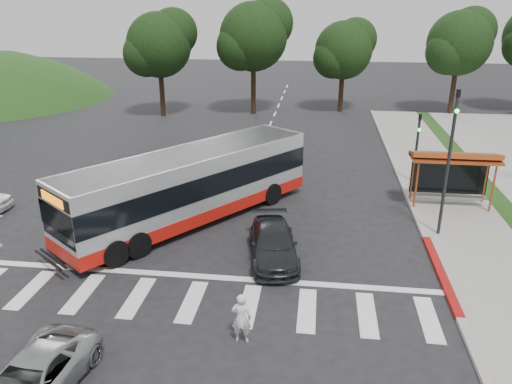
% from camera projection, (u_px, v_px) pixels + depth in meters
% --- Properties ---
extents(ground, '(140.00, 140.00, 0.00)m').
position_uv_depth(ground, '(220.00, 238.00, 22.01)').
color(ground, black).
rests_on(ground, ground).
extents(sidewalk_east, '(4.00, 40.00, 0.12)m').
position_uv_depth(sidewalk_east, '(439.00, 186.00, 28.07)').
color(sidewalk_east, gray).
rests_on(sidewalk_east, ground).
extents(curb_east, '(0.30, 40.00, 0.15)m').
position_uv_depth(curb_east, '(403.00, 184.00, 28.31)').
color(curb_east, '#9E9991').
rests_on(curb_east, ground).
extents(curb_east_red, '(0.32, 6.00, 0.15)m').
position_uv_depth(curb_east_red, '(441.00, 273.00, 19.05)').
color(curb_east_red, maroon).
rests_on(curb_east_red, ground).
extents(crosswalk_ladder, '(18.00, 2.60, 0.01)m').
position_uv_depth(crosswalk_ladder, '(192.00, 301.00, 17.38)').
color(crosswalk_ladder, silver).
rests_on(crosswalk_ladder, ground).
extents(bus_shelter, '(4.20, 1.60, 2.86)m').
position_uv_depth(bus_shelter, '(454.00, 162.00, 24.59)').
color(bus_shelter, '#A7471B').
rests_on(bus_shelter, sidewalk_east).
extents(traffic_signal_ne_tall, '(0.18, 0.37, 6.50)m').
position_uv_depth(traffic_signal_ne_tall, '(450.00, 152.00, 20.85)').
color(traffic_signal_ne_tall, black).
rests_on(traffic_signal_ne_tall, ground).
extents(traffic_signal_ne_short, '(0.18, 0.37, 4.00)m').
position_uv_depth(traffic_signal_ne_short, '(417.00, 141.00, 27.83)').
color(traffic_signal_ne_short, black).
rests_on(traffic_signal_ne_short, ground).
extents(tree_ne_a, '(6.16, 5.74, 9.30)m').
position_uv_depth(tree_ne_a, '(460.00, 42.00, 43.76)').
color(tree_ne_a, black).
rests_on(tree_ne_a, parking_lot).
extents(tree_north_a, '(6.60, 6.15, 10.17)m').
position_uv_depth(tree_north_a, '(254.00, 35.00, 43.88)').
color(tree_north_a, black).
rests_on(tree_north_a, ground).
extents(tree_north_b, '(5.72, 5.33, 8.43)m').
position_uv_depth(tree_north_b, '(344.00, 49.00, 45.22)').
color(tree_north_b, black).
rests_on(tree_north_b, ground).
extents(tree_north_c, '(6.16, 5.74, 9.30)m').
position_uv_depth(tree_north_c, '(160.00, 44.00, 43.21)').
color(tree_north_c, black).
rests_on(tree_north_c, ground).
extents(transit_bus, '(10.00, 11.98, 3.33)m').
position_uv_depth(transit_bus, '(191.00, 187.00, 23.23)').
color(transit_bus, '#A7AAAC').
rests_on(transit_bus, ground).
extents(pedestrian, '(0.63, 0.44, 1.67)m').
position_uv_depth(pedestrian, '(241.00, 318.00, 15.07)').
color(pedestrian, silver).
rests_on(pedestrian, ground).
extents(dark_sedan, '(2.61, 4.74, 1.30)m').
position_uv_depth(dark_sedan, '(273.00, 244.00, 20.08)').
color(dark_sedan, black).
rests_on(dark_sedan, ground).
extents(silver_suv_south, '(2.33, 4.41, 1.18)m').
position_uv_depth(silver_suv_south, '(32.00, 380.00, 12.97)').
color(silver_suv_south, '#9EA0A2').
rests_on(silver_suv_south, ground).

